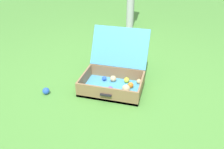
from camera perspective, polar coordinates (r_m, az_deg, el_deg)
ground_plane at (r=2.41m, az=0.53°, el=-3.20°), size 16.00×16.00×0.00m
open_suitcase at (r=2.38m, az=0.70°, el=-0.14°), size 0.61×0.67×0.54m
stray_ball_on_grass at (r=2.38m, az=-16.11°, el=-3.96°), size 0.07×0.07×0.07m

